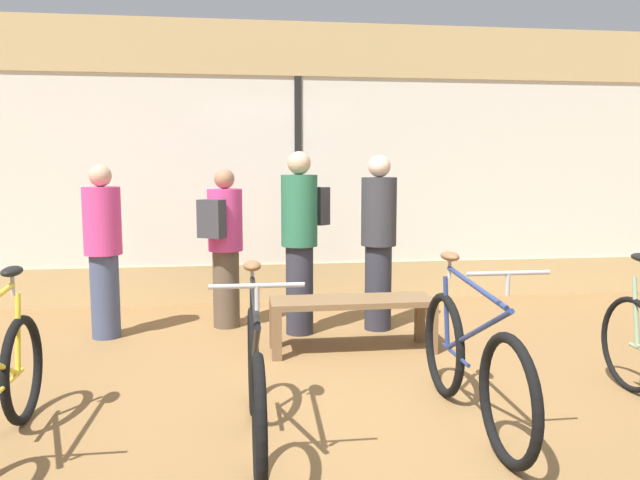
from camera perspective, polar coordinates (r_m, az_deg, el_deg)
ground_plane at (r=4.22m, az=2.80°, el=-15.34°), size 24.00×24.00×0.00m
shop_back_wall at (r=7.25m, az=-2.03°, el=7.17°), size 12.00×0.08×3.20m
bicycle_left at (r=3.62m, az=-5.92°, el=-12.76°), size 0.46×1.69×1.03m
bicycle_right at (r=4.00m, az=13.65°, el=-10.86°), size 0.46×1.76×1.04m
display_bench at (r=5.39m, az=2.94°, el=-6.23°), size 1.40×0.44×0.46m
customer_near_rack at (r=6.16m, az=-8.74°, el=-0.28°), size 0.49×0.56×1.56m
customer_by_window at (r=5.86m, az=-1.78°, el=0.35°), size 0.55×0.54×1.72m
customer_mid_floor at (r=6.03m, az=5.38°, el=0.11°), size 0.39×0.39×1.69m
customer_near_bench at (r=6.06m, az=-19.21°, el=-0.73°), size 0.39×0.39×1.60m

